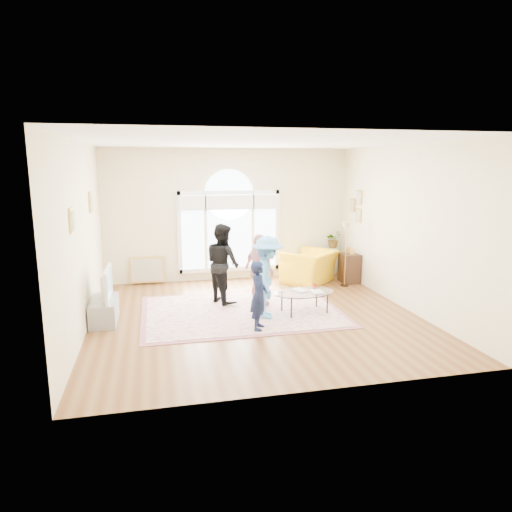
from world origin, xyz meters
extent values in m
plane|color=#5B3417|center=(0.00, 0.00, 0.00)|extent=(6.00, 6.00, 0.00)
plane|color=beige|center=(0.00, 3.00, 1.60)|extent=(6.00, 0.00, 6.00)
plane|color=beige|center=(0.00, -3.00, 1.60)|extent=(6.00, 0.00, 6.00)
plane|color=beige|center=(-3.00, 0.00, 1.60)|extent=(0.00, 6.00, 6.00)
plane|color=beige|center=(3.00, 0.00, 1.60)|extent=(0.00, 6.00, 6.00)
plane|color=white|center=(0.00, 0.00, 3.20)|extent=(6.00, 6.00, 0.00)
cube|color=white|center=(0.00, 2.96, 0.25)|extent=(2.50, 0.08, 0.10)
cube|color=white|center=(0.00, 2.96, 2.15)|extent=(2.50, 0.08, 0.10)
cube|color=white|center=(-1.22, 2.96, 1.20)|extent=(0.10, 0.08, 2.00)
cube|color=white|center=(1.22, 2.96, 1.20)|extent=(0.10, 0.08, 2.00)
cube|color=#C6E2FF|center=(-0.90, 2.96, 1.20)|extent=(0.55, 0.02, 1.80)
cube|color=#C6E2FF|center=(0.90, 2.96, 1.20)|extent=(0.55, 0.02, 1.80)
cube|color=#C6E2FF|center=(0.00, 2.96, 1.20)|extent=(1.10, 0.02, 1.80)
cylinder|color=#C6E2FF|center=(0.00, 2.96, 2.10)|extent=(1.20, 0.02, 1.20)
cube|color=white|center=(-0.59, 2.95, 1.20)|extent=(0.07, 0.04, 1.80)
cube|color=white|center=(0.59, 2.95, 1.20)|extent=(0.07, 0.04, 1.80)
cube|color=white|center=(-0.90, 2.88, 1.92)|extent=(0.65, 0.12, 0.35)
cube|color=white|center=(0.00, 2.88, 1.92)|extent=(1.20, 0.12, 0.35)
cube|color=white|center=(0.90, 2.88, 1.92)|extent=(0.65, 0.12, 0.35)
cube|color=tan|center=(-2.98, 1.30, 2.10)|extent=(0.03, 0.34, 0.40)
cube|color=#ADA38E|center=(-2.96, 1.30, 2.10)|extent=(0.01, 0.28, 0.34)
cube|color=tan|center=(-2.98, -0.90, 2.00)|extent=(0.03, 0.30, 0.36)
cube|color=#ADA38E|center=(-2.96, -0.90, 2.00)|extent=(0.01, 0.24, 0.30)
cube|color=tan|center=(2.98, 2.05, 2.05)|extent=(0.03, 0.28, 0.34)
cube|color=#ADA38E|center=(2.96, 2.05, 2.05)|extent=(0.01, 0.22, 0.28)
cube|color=tan|center=(2.98, 2.05, 1.62)|extent=(0.03, 0.28, 0.34)
cube|color=#ADA38E|center=(2.96, 2.05, 1.62)|extent=(0.01, 0.22, 0.28)
cube|color=tan|center=(2.98, 2.40, 1.84)|extent=(0.03, 0.26, 0.32)
cube|color=#ADA38E|center=(2.96, 2.40, 1.84)|extent=(0.01, 0.20, 0.26)
cube|color=beige|center=(-0.21, 0.33, 0.01)|extent=(3.60, 2.60, 0.02)
cube|color=#93565F|center=(-0.21, 0.33, 0.01)|extent=(3.80, 2.80, 0.01)
cube|color=gray|center=(-2.75, 0.30, 0.21)|extent=(0.45, 1.00, 0.42)
imported|color=black|center=(-2.75, 0.30, 0.70)|extent=(0.13, 0.99, 0.57)
cube|color=#4BA6C7|center=(-2.66, 0.30, 0.71)|extent=(0.02, 0.81, 0.46)
ellipsoid|color=silver|center=(0.95, -0.03, 0.41)|extent=(1.28, 0.92, 0.02)
cylinder|color=black|center=(1.29, 0.24, 0.20)|extent=(0.03, 0.03, 0.40)
cylinder|color=black|center=(0.55, 0.13, 0.20)|extent=(0.03, 0.03, 0.40)
cylinder|color=black|center=(1.36, -0.18, 0.20)|extent=(0.03, 0.03, 0.40)
cylinder|color=black|center=(0.61, -0.29, 0.20)|extent=(0.03, 0.03, 0.40)
imported|color=#B2A58C|center=(0.78, 0.00, 0.43)|extent=(0.33, 0.36, 0.03)
imported|color=#B2A58C|center=(1.07, -0.10, 0.43)|extent=(0.22, 0.30, 0.02)
cylinder|color=red|center=(1.20, 0.12, 0.48)|extent=(0.07, 0.07, 0.12)
imported|color=yellow|center=(1.83, 2.20, 0.39)|extent=(1.58, 1.57, 0.77)
cube|color=black|center=(2.78, 2.01, 0.35)|extent=(0.40, 0.50, 0.70)
cylinder|color=black|center=(2.53, 1.70, 0.01)|extent=(0.20, 0.20, 0.02)
cylinder|color=#B48138|center=(2.53, 1.70, 0.68)|extent=(0.02, 0.02, 1.35)
cone|color=#CCB284|center=(2.53, 1.70, 1.40)|extent=(0.25, 0.25, 0.22)
cylinder|color=white|center=(2.70, 2.88, 0.35)|extent=(0.20, 0.20, 0.70)
imported|color=#33722D|center=(2.70, 2.88, 0.92)|extent=(0.49, 0.46, 0.45)
cube|color=tan|center=(-2.00, 2.90, 0.00)|extent=(0.80, 0.14, 0.62)
imported|color=#121A39|center=(-0.11, -0.72, 0.61)|extent=(0.42, 0.51, 1.19)
imported|color=black|center=(-0.47, 1.01, 0.83)|extent=(0.89, 0.97, 1.63)
imported|color=#CC8C95|center=(0.21, 0.60, 0.75)|extent=(0.68, 0.92, 1.45)
imported|color=#56A5EA|center=(0.19, -0.15, 0.78)|extent=(0.80, 1.10, 1.53)
camera|label=1|loc=(-1.80, -8.01, 2.79)|focal=32.00mm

